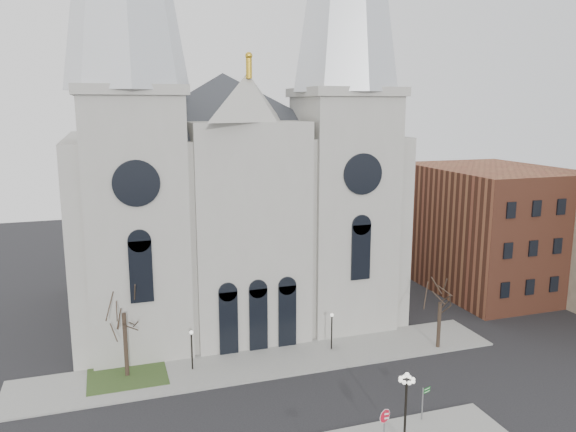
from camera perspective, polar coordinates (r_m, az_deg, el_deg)
name	(u,v)px	position (r m, az deg, el deg)	size (l,w,h in m)	color
sidewalk_far	(266,362)	(47.77, -2.21, -14.58)	(40.00, 6.00, 0.14)	gray
grass_patch	(127,376)	(47.18, -16.00, -15.35)	(6.00, 5.00, 0.18)	#2C431C
cathedral	(231,130)	(54.60, -5.85, 8.64)	(33.00, 26.66, 54.00)	#A4A199
bg_building_brick	(490,228)	(68.44, 19.86, -1.18)	(14.00, 18.00, 14.00)	brown
tree_left	(123,309)	(45.05, -16.37, -9.07)	(3.20, 3.20, 7.50)	black
tree_right	(440,299)	(50.38, 15.22, -8.19)	(3.20, 3.20, 6.00)	black
ped_lamp_left	(192,343)	(46.15, -9.76, -12.62)	(0.32, 0.32, 3.26)	black
ped_lamp_right	(332,325)	(49.13, 4.47, -10.98)	(0.32, 0.32, 3.26)	black
stop_sign	(384,420)	(36.83, 9.77, -19.75)	(0.94, 0.10, 2.59)	slate
globe_lamp	(406,400)	(36.54, 11.89, -17.85)	(1.20, 1.20, 4.91)	black
street_name_sign	(423,400)	(40.40, 13.59, -17.75)	(0.70, 0.27, 2.27)	slate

